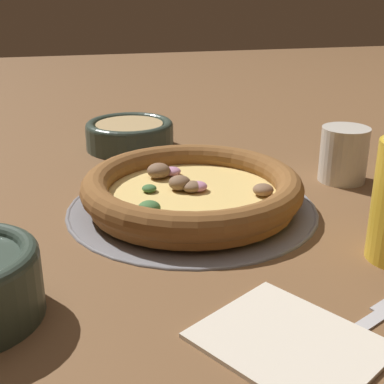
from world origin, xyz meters
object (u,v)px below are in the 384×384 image
Objects in this scene: pizza at (192,189)px; napkin at (289,340)px; bowl_near at (130,133)px; drinking_cup at (344,154)px; pizza_tray at (192,206)px; fork at (361,327)px.

napkin is (0.27, 0.01, -0.02)m from pizza.
bowl_near is (-0.27, -0.04, -0.00)m from pizza.
drinking_cup is at bearing 49.82° from bowl_near.
napkin is (0.27, 0.01, 0.00)m from pizza_tray.
bowl_near is 0.90× the size of fork.
pizza_tray is at bearing 8.23° from bowl_near.
pizza_tray is at bearing -78.09° from drinking_cup.
pizza is 0.28m from fork.
napkin is 1.06× the size of fork.
pizza_tray is 4.03× the size of drinking_cup.
pizza_tray reaches higher than fork.
napkin is at bearing 158.77° from fork.
fork is at bearing -25.74° from drinking_cup.
drinking_cup reaches higher than fork.
bowl_near is 0.85× the size of napkin.
pizza is (-0.00, -0.00, 0.02)m from pizza_tray.
napkin is at bearing 2.19° from pizza.
pizza is 0.23m from drinking_cup.
drinking_cup reaches higher than napkin.
bowl_near is 0.55m from fork.
drinking_cup is 0.39m from napkin.
pizza is 0.27m from napkin.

